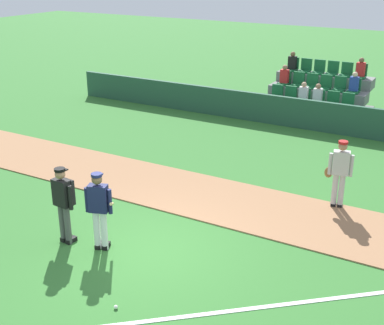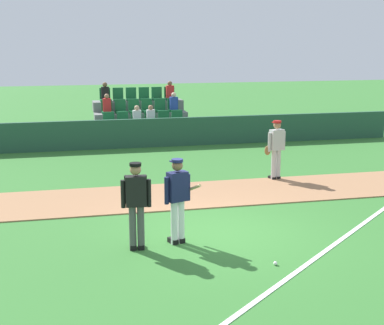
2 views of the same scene
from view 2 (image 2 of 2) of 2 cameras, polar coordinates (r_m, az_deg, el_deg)
The scene contains 9 objects.
ground_plane at distance 12.15m, azimuth 2.42°, elevation -7.17°, with size 80.00×80.00×0.00m, color #33702D.
infield_dirt_path at distance 14.92m, azimuth -0.59°, elevation -3.33°, with size 28.00×2.54×0.03m, color #9E704C.
foul_line_chalk at distance 12.80m, azimuth 16.18°, elevation -6.61°, with size 12.00×0.10×0.01m, color white.
dugout_fence at distance 21.51m, azimuth -4.53°, elevation 3.02°, with size 20.00×0.16×1.10m, color #234C38.
stadium_bleachers at distance 23.33m, azimuth -5.20°, elevation 3.95°, with size 3.90×2.95×2.30m.
batter_navy_jersey at distance 11.27m, azimuth -1.47°, elevation -3.58°, with size 0.74×0.68×1.76m.
umpire_home_plate at distance 11.00m, azimuth -5.70°, elevation -3.88°, with size 0.59×0.33×1.76m.
runner_grey_jersey at distance 16.55m, azimuth 8.52°, elevation 1.49°, with size 0.67×0.37×1.76m.
baseball at distance 10.61m, azimuth 8.47°, elevation -10.10°, with size 0.07×0.07×0.07m, color white.
Camera 2 is at (-3.02, -11.03, 4.10)m, focal length 52.50 mm.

